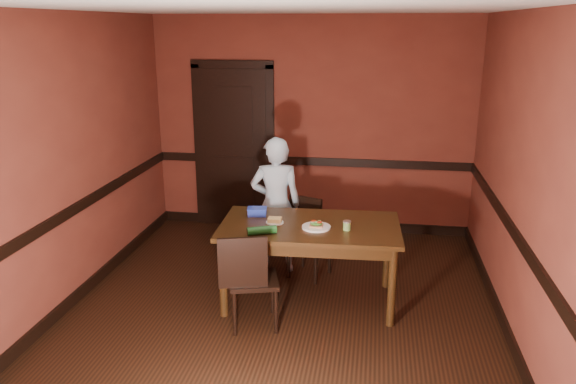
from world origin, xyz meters
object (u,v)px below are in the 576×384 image
(sandwich_plate, at_px, (316,226))
(food_tub, at_px, (257,212))
(chair_near, at_px, (254,278))
(cheese_saucer, at_px, (275,221))
(chair_far, at_px, (309,239))
(person, at_px, (276,205))
(dining_table, at_px, (310,263))
(sauce_jar, at_px, (347,225))

(sandwich_plate, distance_m, food_tub, 0.66)
(chair_near, xyz_separation_m, cheese_saucer, (0.10, 0.51, 0.36))
(sandwich_plate, relative_size, cheese_saucer, 1.58)
(chair_far, xyz_separation_m, sandwich_plate, (0.14, -0.65, 0.39))
(person, xyz_separation_m, cheese_saucer, (0.11, -0.68, 0.07))
(person, relative_size, cheese_saucer, 8.80)
(dining_table, relative_size, person, 1.13)
(sandwich_plate, height_order, cheese_saucer, sandwich_plate)
(chair_near, relative_size, sandwich_plate, 3.38)
(dining_table, xyz_separation_m, chair_near, (-0.43, -0.52, 0.05))
(dining_table, distance_m, sauce_jar, 0.57)
(chair_far, bearing_deg, dining_table, -61.66)
(food_tub, bearing_deg, sandwich_plate, -31.48)
(dining_table, height_order, food_tub, food_tub)
(sandwich_plate, distance_m, cheese_saucer, 0.41)
(cheese_saucer, bearing_deg, sandwich_plate, -10.48)
(chair_near, distance_m, sandwich_plate, 0.75)
(dining_table, distance_m, chair_near, 0.68)
(chair_far, relative_size, chair_near, 0.92)
(dining_table, xyz_separation_m, person, (-0.44, 0.67, 0.34))
(dining_table, distance_m, sandwich_plate, 0.42)
(chair_near, height_order, cheese_saucer, chair_near)
(chair_far, distance_m, sandwich_plate, 0.77)
(chair_near, height_order, sandwich_plate, chair_near)
(dining_table, bearing_deg, chair_far, 94.84)
(chair_near, distance_m, sauce_jar, 0.97)
(person, height_order, sandwich_plate, person)
(dining_table, height_order, cheese_saucer, cheese_saucer)
(sauce_jar, height_order, food_tub, sauce_jar)
(chair_far, height_order, chair_near, chair_near)
(sauce_jar, relative_size, cheese_saucer, 0.53)
(person, bearing_deg, sandwich_plate, 114.34)
(sandwich_plate, relative_size, sauce_jar, 3.00)
(chair_near, bearing_deg, food_tub, -96.36)
(person, bearing_deg, cheese_saucer, 89.41)
(dining_table, distance_m, chair_far, 0.57)
(dining_table, bearing_deg, cheese_saucer, 179.27)
(cheese_saucer, xyz_separation_m, food_tub, (-0.21, 0.18, 0.02))
(sauce_jar, xyz_separation_m, cheese_saucer, (-0.68, 0.08, -0.02))
(chair_far, height_order, sauce_jar, sauce_jar)
(person, bearing_deg, sauce_jar, 126.15)
(dining_table, distance_m, person, 0.87)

